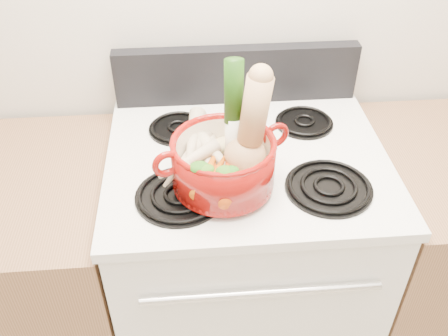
{
  "coord_description": "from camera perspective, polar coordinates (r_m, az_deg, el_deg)",
  "views": [
    {
      "loc": [
        -0.16,
        0.31,
        1.79
      ],
      "look_at": [
        -0.08,
        1.25,
        1.03
      ],
      "focal_mm": 40.0,
      "sensor_mm": 36.0,
      "label": 1
    }
  ],
  "objects": [
    {
      "name": "cooktop",
      "position": [
        1.4,
        2.65,
        1.01
      ],
      "size": [
        0.78,
        0.67,
        0.03
      ],
      "primitive_type": "cube",
      "color": "white",
      "rests_on": "stove_body"
    },
    {
      "name": "dutch_oven",
      "position": [
        1.23,
        -0.08,
        0.59
      ],
      "size": [
        0.32,
        0.32,
        0.13
      ],
      "primitive_type": "cylinder",
      "rotation": [
        0.0,
        0.0,
        0.33
      ],
      "color": "maroon",
      "rests_on": "burner_front_left"
    },
    {
      "name": "squash",
      "position": [
        1.19,
        2.57,
        4.78
      ],
      "size": [
        0.16,
        0.13,
        0.28
      ],
      "primitive_type": null,
      "rotation": [
        0.0,
        0.11,
        -0.17
      ],
      "color": "tan",
      "rests_on": "dutch_oven"
    },
    {
      "name": "burner_back_right",
      "position": [
        1.53,
        9.16,
        5.28
      ],
      "size": [
        0.17,
        0.17,
        0.02
      ],
      "primitive_type": "cylinder",
      "color": "black",
      "rests_on": "cooktop"
    },
    {
      "name": "pot_handle_right",
      "position": [
        1.26,
        5.96,
        3.77
      ],
      "size": [
        0.07,
        0.04,
        0.07
      ],
      "primitive_type": "torus",
      "rotation": [
        1.57,
        0.0,
        0.33
      ],
      "color": "maroon",
      "rests_on": "dutch_oven"
    },
    {
      "name": "carrot_0",
      "position": [
        1.2,
        -0.66,
        -1.54
      ],
      "size": [
        0.05,
        0.17,
        0.05
      ],
      "primitive_type": "cone",
      "rotation": [
        1.66,
        0.0,
        0.12
      ],
      "color": "red",
      "rests_on": "dutch_oven"
    },
    {
      "name": "burner_front_left",
      "position": [
        1.25,
        -5.11,
        -3.05
      ],
      "size": [
        0.22,
        0.22,
        0.02
      ],
      "primitive_type": "cylinder",
      "color": "black",
      "rests_on": "cooktop"
    },
    {
      "name": "parsnip_0",
      "position": [
        1.26,
        -1.78,
        0.9
      ],
      "size": [
        0.07,
        0.25,
        0.07
      ],
      "primitive_type": "cone",
      "rotation": [
        1.66,
        0.0,
        -0.09
      ],
      "color": "beige",
      "rests_on": "dutch_oven"
    },
    {
      "name": "pot_handle_left",
      "position": [
        1.16,
        -6.58,
        0.46
      ],
      "size": [
        0.07,
        0.04,
        0.07
      ],
      "primitive_type": "torus",
      "rotation": [
        1.57,
        0.0,
        0.33
      ],
      "color": "maroon",
      "rests_on": "dutch_oven"
    },
    {
      "name": "parsnip_2",
      "position": [
        1.26,
        -0.99,
        1.79
      ],
      "size": [
        0.15,
        0.21,
        0.07
      ],
      "primitive_type": "cone",
      "rotation": [
        1.66,
        0.0,
        0.51
      ],
      "color": "beige",
      "rests_on": "dutch_oven"
    },
    {
      "name": "oven_handle",
      "position": [
        1.27,
        4.32,
        -14.05
      ],
      "size": [
        0.6,
        0.02,
        0.02
      ],
      "primitive_type": "cylinder",
      "rotation": [
        0.0,
        1.57,
        0.0
      ],
      "color": "silver",
      "rests_on": "stove_body"
    },
    {
      "name": "ginger",
      "position": [
        1.31,
        0.17,
        2.59
      ],
      "size": [
        0.09,
        0.07,
        0.04
      ],
      "primitive_type": "ellipsoid",
      "rotation": [
        0.0,
        0.0,
        0.16
      ],
      "color": "tan",
      "rests_on": "dutch_oven"
    },
    {
      "name": "control_backsplash",
      "position": [
        1.59,
        1.45,
        10.64
      ],
      "size": [
        0.76,
        0.05,
        0.18
      ],
      "primitive_type": "cube",
      "color": "black",
      "rests_on": "cooktop"
    },
    {
      "name": "carrot_2",
      "position": [
        1.21,
        0.55,
        -0.62
      ],
      "size": [
        0.03,
        0.16,
        0.04
      ],
      "primitive_type": "cone",
      "rotation": [
        1.66,
        0.0,
        -0.03
      ],
      "color": "#D44E0A",
      "rests_on": "dutch_oven"
    },
    {
      "name": "parsnip_1",
      "position": [
        1.26,
        -4.32,
        1.2
      ],
      "size": [
        0.15,
        0.2,
        0.06
      ],
      "primitive_type": "cone",
      "rotation": [
        1.66,
        0.0,
        -0.59
      ],
      "color": "beige",
      "rests_on": "dutch_oven"
    },
    {
      "name": "carrot_3",
      "position": [
        1.19,
        -0.99,
        -0.75
      ],
      "size": [
        0.08,
        0.13,
        0.04
      ],
      "primitive_type": "cone",
      "rotation": [
        1.66,
        0.0,
        -0.43
      ],
      "color": "#BE5509",
      "rests_on": "dutch_oven"
    },
    {
      "name": "parsnip_4",
      "position": [
        1.28,
        -3.65,
        2.99
      ],
      "size": [
        0.09,
        0.24,
        0.07
      ],
      "primitive_type": "cone",
      "rotation": [
        1.66,
        0.0,
        -0.17
      ],
      "color": "beige",
      "rests_on": "dutch_oven"
    },
    {
      "name": "stove_body",
      "position": [
        1.73,
        2.18,
        -11.52
      ],
      "size": [
        0.76,
        0.65,
        0.92
      ],
      "primitive_type": "cube",
      "color": "white",
      "rests_on": "floor"
    },
    {
      "name": "parsnip_3",
      "position": [
        1.23,
        -4.06,
        0.96
      ],
      "size": [
        0.17,
        0.12,
        0.05
      ],
      "primitive_type": "cone",
      "rotation": [
        1.66,
        0.0,
        -1.02
      ],
      "color": "beige",
      "rests_on": "dutch_oven"
    },
    {
      "name": "burner_back_left",
      "position": [
        1.49,
        -5.28,
        4.65
      ],
      "size": [
        0.17,
        0.17,
        0.02
      ],
      "primitive_type": "cylinder",
      "color": "black",
      "rests_on": "cooktop"
    },
    {
      "name": "carrot_1",
      "position": [
        1.21,
        -1.94,
        -0.66
      ],
      "size": [
        0.09,
        0.17,
        0.05
      ],
      "primitive_type": "cone",
      "rotation": [
        1.66,
        0.0,
        -0.36
      ],
      "color": "#D4600A",
      "rests_on": "dutch_oven"
    },
    {
      "name": "burner_front_right",
      "position": [
        1.3,
        11.89,
        -2.07
      ],
      "size": [
        0.22,
        0.22,
        0.02
      ],
      "primitive_type": "cylinder",
      "color": "black",
      "rests_on": "cooktop"
    },
    {
      "name": "leek",
      "position": [
        1.2,
        1.11,
        6.26
      ],
      "size": [
        0.05,
        0.06,
        0.3
      ],
      "primitive_type": "cylinder",
      "rotation": [
        -0.05,
        0.0,
        -0.01
      ],
      "color": "white",
      "rests_on": "dutch_oven"
    }
  ]
}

